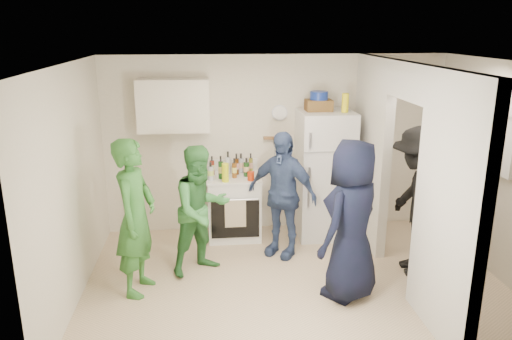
{
  "coord_description": "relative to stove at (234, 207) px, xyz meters",
  "views": [
    {
      "loc": [
        -0.97,
        -5.15,
        2.86
      ],
      "look_at": [
        -0.41,
        0.4,
        1.25
      ],
      "focal_mm": 35.0,
      "sensor_mm": 36.0,
      "label": 1
    }
  ],
  "objects": [
    {
      "name": "floor",
      "position": [
        0.62,
        -1.37,
        -0.44
      ],
      "size": [
        4.8,
        4.8,
        0.0
      ],
      "primitive_type": "plane",
      "color": "beige",
      "rests_on": "ground"
    },
    {
      "name": "wall_back",
      "position": [
        0.62,
        0.33,
        0.81
      ],
      "size": [
        4.8,
        0.0,
        4.8
      ],
      "primitive_type": "plane",
      "rotation": [
        1.57,
        0.0,
        0.0
      ],
      "color": "silver",
      "rests_on": "floor"
    },
    {
      "name": "wall_front",
      "position": [
        0.62,
        -3.07,
        0.81
      ],
      "size": [
        4.8,
        0.0,
        4.8
      ],
      "primitive_type": "plane",
      "rotation": [
        -1.57,
        0.0,
        0.0
      ],
      "color": "silver",
      "rests_on": "floor"
    },
    {
      "name": "wall_left",
      "position": [
        -1.78,
        -1.37,
        0.81
      ],
      "size": [
        0.0,
        3.4,
        3.4
      ],
      "primitive_type": "plane",
      "rotation": [
        1.57,
        0.0,
        1.57
      ],
      "color": "silver",
      "rests_on": "floor"
    },
    {
      "name": "wall_right",
      "position": [
        3.02,
        -1.37,
        0.81
      ],
      "size": [
        0.0,
        3.4,
        3.4
      ],
      "primitive_type": "plane",
      "rotation": [
        1.57,
        0.0,
        -1.57
      ],
      "color": "silver",
      "rests_on": "floor"
    },
    {
      "name": "ceiling",
      "position": [
        0.62,
        -1.37,
        2.06
      ],
      "size": [
        4.8,
        4.8,
        0.0
      ],
      "primitive_type": "plane",
      "rotation": [
        3.14,
        0.0,
        0.0
      ],
      "color": "white",
      "rests_on": "wall_back"
    },
    {
      "name": "partition_pier_back",
      "position": [
        1.82,
        -0.27,
        0.81
      ],
      "size": [
        0.12,
        1.2,
        2.5
      ],
      "primitive_type": "cube",
      "color": "silver",
      "rests_on": "floor"
    },
    {
      "name": "partition_pier_front",
      "position": [
        1.82,
        -2.47,
        0.81
      ],
      "size": [
        0.12,
        1.2,
        2.5
      ],
      "primitive_type": "cube",
      "color": "silver",
      "rests_on": "floor"
    },
    {
      "name": "partition_header",
      "position": [
        1.82,
        -1.37,
        1.86
      ],
      "size": [
        0.12,
        1.0,
        0.4
      ],
      "primitive_type": "cube",
      "color": "silver",
      "rests_on": "partition_pier_back"
    },
    {
      "name": "stove",
      "position": [
        0.0,
        0.0,
        0.0
      ],
      "size": [
        0.74,
        0.62,
        0.88
      ],
      "primitive_type": "cube",
      "color": "white",
      "rests_on": "floor"
    },
    {
      "name": "upper_cabinet",
      "position": [
        -0.78,
        0.15,
        1.41
      ],
      "size": [
        0.95,
        0.34,
        0.7
      ],
      "primitive_type": "cube",
      "color": "silver",
      "rests_on": "wall_back"
    },
    {
      "name": "fridge",
      "position": [
        1.26,
        -0.03,
        0.44
      ],
      "size": [
        0.73,
        0.71,
        1.77
      ],
      "primitive_type": "cube",
      "color": "silver",
      "rests_on": "floor"
    },
    {
      "name": "wicker_basket",
      "position": [
        1.16,
        0.02,
        1.4
      ],
      "size": [
        0.35,
        0.25,
        0.15
      ],
      "primitive_type": "cube",
      "color": "brown",
      "rests_on": "fridge"
    },
    {
      "name": "blue_bowl",
      "position": [
        1.16,
        0.02,
        1.53
      ],
      "size": [
        0.24,
        0.24,
        0.11
      ],
      "primitive_type": "cylinder",
      "color": "navy",
      "rests_on": "wicker_basket"
    },
    {
      "name": "yellow_cup_stack_top",
      "position": [
        1.48,
        -0.13,
        1.45
      ],
      "size": [
        0.09,
        0.09,
        0.25
      ],
      "primitive_type": "cylinder",
      "color": "yellow",
      "rests_on": "fridge"
    },
    {
      "name": "wall_clock",
      "position": [
        0.67,
        0.31,
        1.26
      ],
      "size": [
        0.22,
        0.02,
        0.22
      ],
      "primitive_type": "cylinder",
      "rotation": [
        1.57,
        0.0,
        0.0
      ],
      "color": "white",
      "rests_on": "wall_back"
    },
    {
      "name": "spice_shelf",
      "position": [
        0.62,
        0.28,
        0.91
      ],
      "size": [
        0.35,
        0.08,
        0.03
      ],
      "primitive_type": "cube",
      "color": "olive",
      "rests_on": "wall_back"
    },
    {
      "name": "nook_window",
      "position": [
        3.0,
        -1.17,
        1.21
      ],
      "size": [
        0.03,
        0.7,
        0.8
      ],
      "primitive_type": "cube",
      "color": "black",
      "rests_on": "wall_right"
    },
    {
      "name": "nook_window_frame",
      "position": [
        2.99,
        -1.17,
        1.21
      ],
      "size": [
        0.04,
        0.76,
        0.86
      ],
      "primitive_type": "cube",
      "color": "white",
      "rests_on": "wall_right"
    },
    {
      "name": "nook_valance",
      "position": [
        2.96,
        -1.17,
        1.56
      ],
      "size": [
        0.04,
        0.82,
        0.18
      ],
      "primitive_type": "cube",
      "color": "white",
      "rests_on": "wall_right"
    },
    {
      "name": "yellow_cup_stack_stove",
      "position": [
        -0.12,
        -0.22,
        0.57
      ],
      "size": [
        0.09,
        0.09,
        0.25
      ],
      "primitive_type": "cylinder",
      "color": "#D7E313",
      "rests_on": "stove"
    },
    {
      "name": "red_cup",
      "position": [
        0.22,
        -0.2,
        0.5
      ],
      "size": [
        0.09,
        0.09,
        0.12
      ],
      "primitive_type": "cylinder",
      "color": "#AE2B0B",
      "rests_on": "stove"
    },
    {
      "name": "person_green_left",
      "position": [
        -1.14,
        -1.38,
        0.43
      ],
      "size": [
        0.57,
        0.72,
        1.75
      ],
      "primitive_type": "imported",
      "rotation": [
        0.0,
        0.0,
        1.32
      ],
      "color": "#33752F",
      "rests_on": "floor"
    },
    {
      "name": "person_green_center",
      "position": [
        -0.44,
        -0.98,
        0.34
      ],
      "size": [
        0.95,
        0.9,
        1.56
      ],
      "primitive_type": "imported",
      "rotation": [
        0.0,
        0.0,
        0.55
      ],
      "color": "#3B8744",
      "rests_on": "floor"
    },
    {
      "name": "person_denim",
      "position": [
        0.57,
        -0.61,
        0.37
      ],
      "size": [
        1.0,
        0.89,
        1.63
      ],
      "primitive_type": "imported",
      "rotation": [
        0.0,
        0.0,
        -0.64
      ],
      "color": "#3B5581",
      "rests_on": "floor"
    },
    {
      "name": "person_navy",
      "position": [
        1.16,
        -1.72,
        0.44
      ],
      "size": [
        1.01,
        0.99,
        1.76
      ],
      "primitive_type": "imported",
      "rotation": [
        0.0,
        0.0,
        -2.4
      ],
      "color": "black",
      "rests_on": "floor"
    },
    {
      "name": "person_nook",
      "position": [
        2.07,
        -1.23,
        0.44
      ],
      "size": [
        0.76,
        1.2,
        1.77
      ],
      "primitive_type": "imported",
      "rotation": [
        0.0,
        0.0,
        -1.66
      ],
      "color": "black",
      "rests_on": "floor"
    },
    {
      "name": "bottle_a",
      "position": [
        -0.29,
        0.12,
        0.57
      ],
      "size": [
        0.07,
        0.07,
        0.26
      ],
      "primitive_type": "cylinder",
      "color": "maroon",
      "rests_on": "stove"
    },
    {
      "name": "bottle_b",
      "position": [
        -0.17,
        -0.08,
        0.6
      ],
      "size": [
        0.07,
        0.07,
        0.32
      ],
      "primitive_type": "cylinder",
      "color": "#174718",
      "rests_on": "stove"
    },
    {
      "name": "bottle_c",
      "position": [
        -0.07,
        0.14,
        0.6
      ],
      "size": [
        0.07,
        0.07,
        0.32
      ],
      "primitive_type": "cylinder",
      "color": "silver",
      "rests_on": "stove"
    },
    {
      "name": "bottle_d",
      "position": [
        0.01,
        -0.05,
        0.58
      ],
      "size": [
        0.07,
        0.07,
        0.27
      ],
      "primitive_type": "cylinder",
      "color": "brown",
      "rests_on": "stove"
    },
    {
      "name": "bottle_e",
      "position": [
        0.12,
        0.19,
        0.58
      ],
      "size": [
        0.08,
        0.08,
        0.27
      ],
      "primitive_type": "cylinder",
      "color": "#A4ABB6",
      "rests_on": "stove"
    },
    {
      "name": "bottle_f",
      "position": [
        0.18,
        0.0,
        0.57
      ],
      "size": [
        0.08,
        0.08,
        0.26
      ],
      "primitive_type": "cylinder",
      "color": "#163D16",
      "rests_on": "stove"
    },
    {
      "name": "bottle_g",
      "position": [
        0.25,
        0.15,
        0.58
      ],
      "size": [
        0.06,
        0.06,
        0.28
      ],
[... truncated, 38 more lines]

